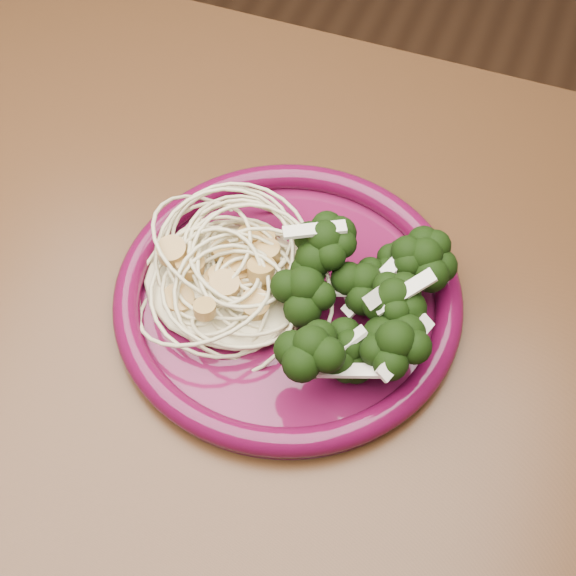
{
  "coord_description": "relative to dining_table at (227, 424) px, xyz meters",
  "views": [
    {
      "loc": [
        0.15,
        -0.26,
        1.27
      ],
      "look_at": [
        0.03,
        0.07,
        0.77
      ],
      "focal_mm": 50.0,
      "sensor_mm": 36.0,
      "label": 1
    }
  ],
  "objects": [
    {
      "name": "dinner_plate",
      "position": [
        0.03,
        0.07,
        0.11
      ],
      "size": [
        0.31,
        0.31,
        0.02
      ],
      "rotation": [
        0.0,
        0.0,
        0.15
      ],
      "color": "#500C2A",
      "rests_on": "dining_table"
    },
    {
      "name": "broccoli_pile",
      "position": [
        0.08,
        0.08,
        0.13
      ],
      "size": [
        0.12,
        0.17,
        0.05
      ],
      "primitive_type": "ellipsoid",
      "rotation": [
        0.0,
        0.0,
        0.15
      ],
      "color": "black",
      "rests_on": "dinner_plate"
    },
    {
      "name": "onion_garnish",
      "position": [
        0.08,
        0.08,
        0.16
      ],
      "size": [
        0.08,
        0.11,
        0.06
      ],
      "primitive_type": null,
      "rotation": [
        0.0,
        0.0,
        0.15
      ],
      "color": "beige",
      "rests_on": "broccoli_pile"
    },
    {
      "name": "dining_table",
      "position": [
        0.0,
        0.0,
        0.0
      ],
      "size": [
        1.2,
        0.8,
        0.75
      ],
      "color": "#472814",
      "rests_on": "ground"
    },
    {
      "name": "spaghetti_pile",
      "position": [
        -0.02,
        0.06,
        0.12
      ],
      "size": [
        0.15,
        0.14,
        0.03
      ],
      "primitive_type": "ellipsoid",
      "rotation": [
        0.0,
        0.0,
        0.15
      ],
      "color": "beige",
      "rests_on": "dinner_plate"
    },
    {
      "name": "scallop_cluster",
      "position": [
        -0.02,
        0.06,
        0.16
      ],
      "size": [
        0.13,
        0.13,
        0.04
      ],
      "primitive_type": null,
      "rotation": [
        0.0,
        0.0,
        0.15
      ],
      "color": "tan",
      "rests_on": "spaghetti_pile"
    }
  ]
}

